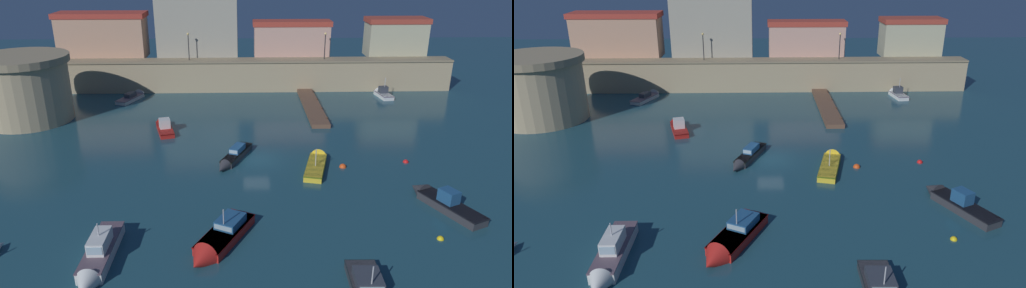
{
  "view_description": "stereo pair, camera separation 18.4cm",
  "coord_description": "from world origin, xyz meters",
  "views": [
    {
      "loc": [
        -1.26,
        -40.16,
        17.82
      ],
      "look_at": [
        0.0,
        1.95,
        0.78
      ],
      "focal_mm": 32.74,
      "sensor_mm": 36.0,
      "label": 1
    },
    {
      "loc": [
        -1.07,
        -40.16,
        17.82
      ],
      "look_at": [
        0.0,
        1.95,
        0.78
      ],
      "focal_mm": 32.74,
      "sensor_mm": 36.0,
      "label": 2
    }
  ],
  "objects": [
    {
      "name": "moored_boat_5",
      "position": [
        -9.97,
        8.54,
        0.4
      ],
      "size": [
        2.95,
        5.91,
        1.95
      ],
      "rotation": [
        0.0,
        0.0,
        1.85
      ],
      "color": "red",
      "rests_on": "ground"
    },
    {
      "name": "moored_boat_8",
      "position": [
        13.83,
        -9.19,
        0.46
      ],
      "size": [
        4.17,
        6.82,
        2.03
      ],
      "rotation": [
        0.0,
        0.0,
        2.0
      ],
      "color": "#333338",
      "rests_on": "ground"
    },
    {
      "name": "fortress_tower",
      "position": [
        -26.04,
        12.21,
        3.84
      ],
      "size": [
        10.52,
        10.52,
        7.57
      ],
      "color": "tan",
      "rests_on": "ground"
    },
    {
      "name": "pier_dock",
      "position": [
        7.45,
        15.68,
        0.24
      ],
      "size": [
        2.06,
        14.95,
        0.7
      ],
      "color": "brown",
      "rests_on": "ground"
    },
    {
      "name": "moored_boat_9",
      "position": [
        -10.31,
        -15.81,
        0.56
      ],
      "size": [
        1.6,
        7.12,
        2.86
      ],
      "rotation": [
        0.0,
        0.0,
        -1.57
      ],
      "color": "silver",
      "rests_on": "ground"
    },
    {
      "name": "mooring_buoy_1",
      "position": [
        13.84,
        -1.06,
        0.0
      ],
      "size": [
        0.53,
        0.53,
        0.53
      ],
      "primitive_type": "sphere",
      "color": "red",
      "rests_on": "ground"
    },
    {
      "name": "old_town_backdrop",
      "position": [
        -4.79,
        27.83,
        7.62
      ],
      "size": [
        52.93,
        4.68,
        8.97
      ],
      "color": "tan",
      "rests_on": "ground"
    },
    {
      "name": "moored_boat_1",
      "position": [
        5.48,
        -1.42,
        0.3
      ],
      "size": [
        3.11,
        6.8,
        2.59
      ],
      "rotation": [
        0.0,
        0.0,
        1.32
      ],
      "color": "gold",
      "rests_on": "ground"
    },
    {
      "name": "moored_boat_4",
      "position": [
        -2.2,
        -0.25,
        0.39
      ],
      "size": [
        3.58,
        6.52,
        1.4
      ],
      "rotation": [
        0.0,
        0.0,
        -1.96
      ],
      "color": "#333338",
      "rests_on": "ground"
    },
    {
      "name": "moored_boat_3",
      "position": [
        -2.97,
        -14.05,
        0.43
      ],
      "size": [
        4.7,
        6.86,
        2.92
      ],
      "rotation": [
        0.0,
        0.0,
        -2.04
      ],
      "color": "red",
      "rests_on": "ground"
    },
    {
      "name": "quay_wall",
      "position": [
        0.0,
        24.51,
        2.21
      ],
      "size": [
        56.07,
        3.01,
        4.39
      ],
      "color": "tan",
      "rests_on": "ground"
    },
    {
      "name": "quay_lamp_1",
      "position": [
        10.24,
        24.51,
        6.8
      ],
      "size": [
        0.32,
        0.32,
        3.65
      ],
      "color": "black",
      "rests_on": "quay_wall"
    },
    {
      "name": "quay_lamp_0",
      "position": [
        -8.61,
        24.51,
        6.82
      ],
      "size": [
        0.32,
        0.32,
        3.69
      ],
      "color": "black",
      "rests_on": "quay_wall"
    },
    {
      "name": "ground_plane",
      "position": [
        0.0,
        0.0,
        0.0
      ],
      "size": [
        138.92,
        138.92,
        0.0
      ],
      "primitive_type": "plane",
      "color": "#1E4756"
    },
    {
      "name": "moored_boat_7",
      "position": [
        -15.78,
        20.68,
        0.32
      ],
      "size": [
        3.42,
        6.0,
        1.51
      ],
      "rotation": [
        0.0,
        0.0,
        1.22
      ],
      "color": "silver",
      "rests_on": "ground"
    },
    {
      "name": "mooring_buoy_0",
      "position": [
        7.77,
        -1.96,
        0.0
      ],
      "size": [
        0.64,
        0.64,
        0.64
      ],
      "primitive_type": "sphere",
      "color": "#EA4C19",
      "rests_on": "ground"
    },
    {
      "name": "mooring_buoy_2",
      "position": [
        12.04,
        -13.69,
        0.0
      ],
      "size": [
        0.47,
        0.47,
        0.47
      ],
      "primitive_type": "sphere",
      "color": "yellow",
      "rests_on": "ground"
    },
    {
      "name": "moored_boat_0",
      "position": [
        17.75,
        20.95,
        0.4
      ],
      "size": [
        2.02,
        4.59,
        3.09
      ],
      "rotation": [
        0.0,
        0.0,
        1.71
      ],
      "color": "white",
      "rests_on": "ground"
    }
  ]
}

